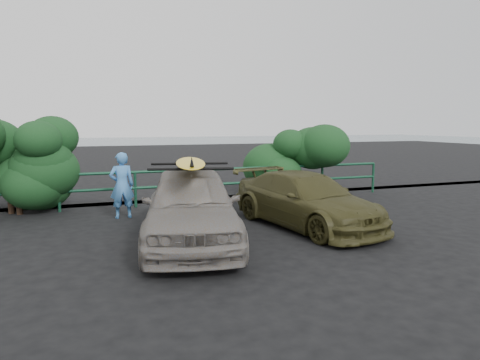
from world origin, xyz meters
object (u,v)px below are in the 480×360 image
at_px(guardrail, 171,187).
at_px(man, 122,185).
at_px(olive_vehicle, 306,200).
at_px(sedan, 191,206).
at_px(surfboard, 190,163).

height_order(guardrail, man, man).
bearing_deg(olive_vehicle, sedan, 179.27).
height_order(olive_vehicle, man, man).
relative_size(guardrail, sedan, 3.15).
distance_m(sedan, man, 3.05).
bearing_deg(sedan, guardrail, 96.78).
distance_m(olive_vehicle, surfboard, 3.04).
relative_size(sedan, surfboard, 1.66).
distance_m(guardrail, man, 1.97).
height_order(olive_vehicle, surfboard, surfboard).
bearing_deg(olive_vehicle, surfboard, 179.27).
xyz_separation_m(guardrail, man, (-1.45, -1.29, 0.31)).
xyz_separation_m(guardrail, sedan, (-0.34, -4.14, 0.24)).
distance_m(guardrail, surfboard, 4.29).
distance_m(man, surfboard, 3.15).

